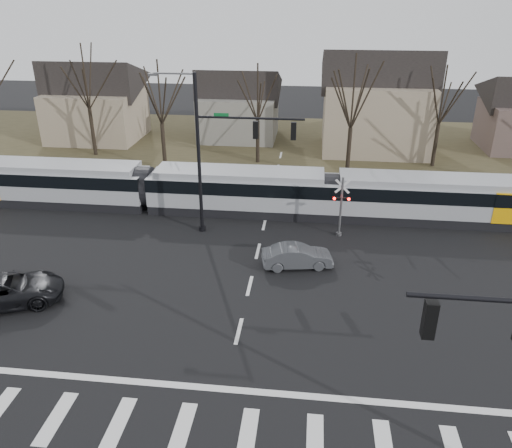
# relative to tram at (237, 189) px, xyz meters

# --- Properties ---
(ground) EXTENTS (140.00, 140.00, 0.00)m
(ground) POSITION_rel_tram_xyz_m (2.18, -16.00, -1.70)
(ground) COLOR black
(grass_verge) EXTENTS (140.00, 28.00, 0.01)m
(grass_verge) POSITION_rel_tram_xyz_m (2.18, 16.00, -1.70)
(grass_verge) COLOR #38331E
(grass_verge) RESTS_ON ground
(crosswalk) EXTENTS (27.00, 2.60, 0.01)m
(crosswalk) POSITION_rel_tram_xyz_m (2.18, -20.00, -1.70)
(crosswalk) COLOR silver
(crosswalk) RESTS_ON ground
(stop_line) EXTENTS (28.00, 0.35, 0.01)m
(stop_line) POSITION_rel_tram_xyz_m (2.18, -17.80, -1.70)
(stop_line) COLOR silver
(stop_line) RESTS_ON ground
(lane_dashes) EXTENTS (0.18, 30.00, 0.01)m
(lane_dashes) POSITION_rel_tram_xyz_m (2.18, -0.00, -1.70)
(lane_dashes) COLOR silver
(lane_dashes) RESTS_ON ground
(rail_pair) EXTENTS (90.00, 1.52, 0.06)m
(rail_pair) POSITION_rel_tram_xyz_m (2.18, -0.20, -1.67)
(rail_pair) COLOR #59595E
(rail_pair) RESTS_ON ground
(tram) EXTENTS (41.19, 3.06, 3.12)m
(tram) POSITION_rel_tram_xyz_m (0.00, 0.00, 0.00)
(tram) COLOR gray
(tram) RESTS_ON ground
(sedan) EXTENTS (2.90, 4.54, 1.32)m
(sedan) POSITION_rel_tram_xyz_m (4.63, -7.59, -1.04)
(sedan) COLOR #424549
(sedan) RESTS_ON ground
(suv) EXTENTS (6.72, 7.55, 1.57)m
(suv) POSITION_rel_tram_xyz_m (-9.87, -13.11, -0.92)
(suv) COLOR black
(suv) RESTS_ON ground
(signal_pole_far) EXTENTS (9.28, 0.44, 10.20)m
(signal_pole_far) POSITION_rel_tram_xyz_m (-0.23, -3.50, 4.00)
(signal_pole_far) COLOR black
(signal_pole_far) RESTS_ON ground
(rail_crossing_signal) EXTENTS (1.08, 0.36, 4.00)m
(rail_crossing_signal) POSITION_rel_tram_xyz_m (7.18, -3.21, 0.18)
(rail_crossing_signal) COLOR #59595B
(rail_crossing_signal) RESTS_ON ground
(tree_row) EXTENTS (59.20, 7.20, 10.00)m
(tree_row) POSITION_rel_tram_xyz_m (4.18, 10.00, 3.30)
(tree_row) COLOR black
(tree_row) RESTS_ON ground
(house_a) EXTENTS (9.72, 8.64, 8.60)m
(house_a) POSITION_rel_tram_xyz_m (-17.82, 18.00, 2.76)
(house_a) COLOR gray
(house_a) RESTS_ON ground
(house_b) EXTENTS (8.64, 7.56, 7.65)m
(house_b) POSITION_rel_tram_xyz_m (-2.82, 20.00, 2.27)
(house_b) COLOR slate
(house_b) RESTS_ON ground
(house_c) EXTENTS (10.80, 8.64, 10.10)m
(house_c) POSITION_rel_tram_xyz_m (11.18, 17.00, 3.53)
(house_c) COLOR gray
(house_c) RESTS_ON ground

